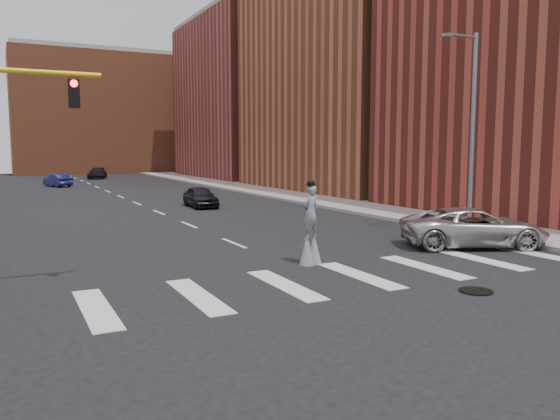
% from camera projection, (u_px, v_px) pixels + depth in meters
% --- Properties ---
extents(ground_plane, '(160.00, 160.00, 0.00)m').
position_uv_depth(ground_plane, '(342.00, 288.00, 15.19)').
color(ground_plane, black).
rests_on(ground_plane, ground).
extents(sidewalk_right, '(5.00, 90.00, 0.18)m').
position_uv_depth(sidewalk_right, '(300.00, 196.00, 42.95)').
color(sidewalk_right, gray).
rests_on(sidewalk_right, ground).
extents(manhole, '(0.90, 0.90, 0.04)m').
position_uv_depth(manhole, '(476.00, 291.00, 14.77)').
color(manhole, black).
rests_on(manhole, ground).
extents(building_mid, '(16.00, 22.00, 24.00)m').
position_uv_depth(building_mid, '(364.00, 59.00, 50.30)').
color(building_mid, '#9A4F30').
rests_on(building_mid, ground).
extents(building_far, '(16.00, 22.00, 20.00)m').
position_uv_depth(building_far, '(256.00, 101.00, 71.79)').
color(building_far, '#953F37').
rests_on(building_far, ground).
extents(building_backdrop, '(26.00, 14.00, 18.00)m').
position_uv_depth(building_backdrop, '(101.00, 115.00, 85.96)').
color(building_backdrop, '#9A4F30').
rests_on(building_backdrop, ground).
extents(streetlight, '(2.05, 0.20, 9.00)m').
position_uv_depth(streetlight, '(471.00, 125.00, 24.86)').
color(streetlight, slate).
rests_on(streetlight, ground).
extents(stilt_performer, '(0.83, 0.59, 2.85)m').
position_uv_depth(stilt_performer, '(311.00, 231.00, 18.12)').
color(stilt_performer, '#322014').
rests_on(stilt_performer, ground).
extents(suv_crossing, '(6.12, 4.68, 1.54)m').
position_uv_depth(suv_crossing, '(474.00, 227.00, 21.42)').
color(suv_crossing, beige).
rests_on(suv_crossing, ground).
extents(car_near, '(1.80, 4.08, 1.37)m').
position_uv_depth(car_near, '(200.00, 197.00, 35.77)').
color(car_near, black).
rests_on(car_near, ground).
extents(car_mid, '(2.63, 4.22, 1.31)m').
position_uv_depth(car_mid, '(58.00, 180.00, 54.59)').
color(car_mid, navy).
rests_on(car_mid, ground).
extents(car_far, '(3.22, 5.08, 1.37)m').
position_uv_depth(car_far, '(97.00, 173.00, 68.82)').
color(car_far, black).
rests_on(car_far, ground).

